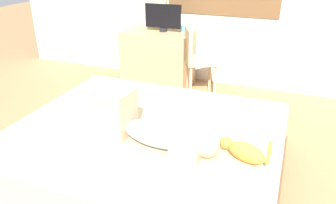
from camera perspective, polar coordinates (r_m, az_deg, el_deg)
name	(u,v)px	position (r m, az deg, el deg)	size (l,w,h in m)	color
ground_plane	(151,196)	(2.68, -2.92, -15.70)	(16.00, 16.00, 0.00)	olive
bed	(147,155)	(2.70, -3.55, -8.96)	(2.07, 1.76, 0.48)	brown
person_lying	(148,127)	(2.35, -3.39, -4.33)	(0.94, 0.32, 0.34)	#8C939E
cat	(244,151)	(2.23, 12.82, -8.20)	(0.34, 0.19, 0.21)	#C67A2D
desk	(158,58)	(4.56, -1.65, 7.51)	(0.90, 0.56, 0.74)	#997A56
tv_monitor	(163,17)	(4.40, -0.84, 14.27)	(0.48, 0.10, 0.35)	black
cup	(184,29)	(4.42, 2.68, 12.39)	(0.07, 0.07, 0.08)	teal
chair_by_desk	(196,57)	(4.16, 4.78, 7.66)	(0.51, 0.51, 0.86)	tan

